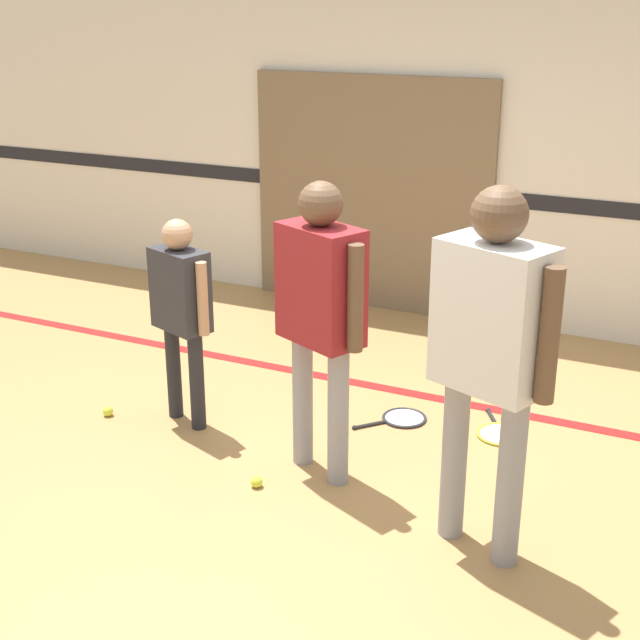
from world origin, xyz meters
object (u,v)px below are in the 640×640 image
at_px(tennis_ball_by_spare_racket, 508,434).
at_px(tennis_ball_stray_left, 108,411).
at_px(person_instructor, 320,300).
at_px(tennis_ball_near_instructor, 257,482).
at_px(person_student_left, 181,300).
at_px(racket_second_spare, 401,418).
at_px(person_student_right, 491,336).
at_px(racket_spare_on_floor, 501,433).

height_order(tennis_ball_by_spare_racket, tennis_ball_stray_left, same).
distance_m(person_instructor, tennis_ball_by_spare_racket, 1.54).
height_order(tennis_ball_near_instructor, tennis_ball_by_spare_racket, same).
height_order(person_instructor, tennis_ball_stray_left, person_instructor).
bearing_deg(person_student_left, tennis_ball_near_instructor, -13.21).
distance_m(racket_second_spare, tennis_ball_by_spare_racket, 0.67).
relative_size(tennis_ball_near_instructor, tennis_ball_stray_left, 1.00).
distance_m(person_student_left, tennis_ball_near_instructor, 1.20).
xyz_separation_m(person_instructor, racket_second_spare, (0.19, 0.79, -1.00)).
distance_m(person_student_left, person_student_right, 2.10).
relative_size(person_instructor, tennis_ball_near_instructor, 24.82).
height_order(racket_spare_on_floor, tennis_ball_by_spare_racket, tennis_ball_by_spare_racket).
distance_m(person_instructor, racket_spare_on_floor, 1.55).
bearing_deg(tennis_ball_stray_left, racket_second_spare, 23.81).
distance_m(racket_spare_on_floor, tennis_ball_by_spare_racket, 0.07).
bearing_deg(racket_second_spare, tennis_ball_by_spare_racket, 134.22).
xyz_separation_m(person_student_right, tennis_ball_near_instructor, (-1.23, 0.02, -1.06)).
relative_size(racket_second_spare, tennis_ball_by_spare_racket, 7.21).
bearing_deg(tennis_ball_stray_left, person_student_right, -8.50).
bearing_deg(person_instructor, person_student_right, 5.55).
distance_m(person_student_right, racket_second_spare, 1.76).
bearing_deg(person_instructor, racket_spare_on_floor, 71.16).
distance_m(racket_second_spare, tennis_ball_stray_left, 1.86).
relative_size(tennis_ball_by_spare_racket, tennis_ball_stray_left, 1.00).
bearing_deg(racket_second_spare, tennis_ball_stray_left, -25.11).
distance_m(person_instructor, person_student_right, 1.05).
height_order(person_student_left, tennis_ball_stray_left, person_student_left).
bearing_deg(tennis_ball_near_instructor, tennis_ball_by_spare_racket, 46.31).
bearing_deg(racket_second_spare, person_student_right, 76.84).
xyz_separation_m(person_instructor, tennis_ball_by_spare_racket, (0.85, 0.83, -0.98)).
distance_m(tennis_ball_near_instructor, tennis_ball_stray_left, 1.32).
distance_m(person_student_right, tennis_ball_near_instructor, 1.62).
height_order(person_instructor, tennis_ball_by_spare_racket, person_instructor).
bearing_deg(tennis_ball_by_spare_racket, person_instructor, -135.66).
xyz_separation_m(racket_spare_on_floor, racket_second_spare, (-0.61, -0.07, 0.00)).
distance_m(tennis_ball_by_spare_racket, tennis_ball_stray_left, 2.49).
height_order(tennis_ball_near_instructor, tennis_ball_stray_left, same).
bearing_deg(tennis_ball_by_spare_racket, tennis_ball_stray_left, -161.60).
relative_size(person_student_left, tennis_ball_by_spare_racket, 19.61).
bearing_deg(person_student_right, tennis_ball_by_spare_racket, -61.92).
bearing_deg(tennis_ball_by_spare_racket, person_student_left, -161.21).
bearing_deg(tennis_ball_by_spare_racket, racket_second_spare, -176.86).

